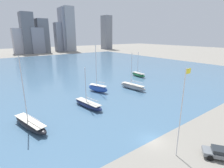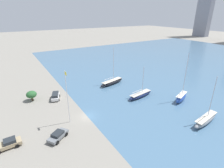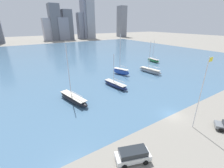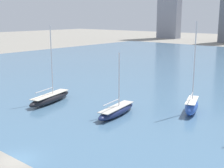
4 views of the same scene
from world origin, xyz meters
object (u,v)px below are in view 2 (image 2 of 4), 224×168
(sailboat_black, at_px, (112,82))
(sailboat_blue, at_px, (181,97))
(sailboat_gray, at_px, (206,119))
(parked_pickup_tan, at_px, (8,144))
(parked_suv_white, at_px, (55,96))
(flag_pole, at_px, (67,96))
(sailboat_navy, at_px, (140,95))
(parked_sedan_gray, at_px, (58,135))

(sailboat_black, relative_size, sailboat_blue, 0.94)
(sailboat_gray, xyz_separation_m, parked_pickup_tan, (-15.32, -41.11, -0.05))
(parked_suv_white, bearing_deg, parked_pickup_tan, 69.72)
(sailboat_black, xyz_separation_m, parked_pickup_tan, (17.45, -34.66, 0.00))
(sailboat_black, relative_size, sailboat_gray, 1.17)
(flag_pole, relative_size, parked_suv_white, 2.51)
(sailboat_black, height_order, parked_pickup_tan, sailboat_black)
(sailboat_navy, bearing_deg, sailboat_gray, 3.92)
(flag_pole, distance_m, sailboat_blue, 33.47)
(parked_sedan_gray, distance_m, parked_pickup_tan, 9.47)
(parked_pickup_tan, bearing_deg, flag_pole, 95.62)
(sailboat_black, relative_size, parked_pickup_tan, 2.61)
(sailboat_navy, bearing_deg, parked_pickup_tan, -93.22)
(sailboat_gray, height_order, parked_sedan_gray, sailboat_gray)
(sailboat_navy, xyz_separation_m, sailboat_blue, (8.38, 8.76, 0.44))
(sailboat_gray, relative_size, sailboat_blue, 0.81)
(sailboat_navy, bearing_deg, sailboat_black, 179.74)
(parked_pickup_tan, bearing_deg, parked_sedan_gray, 71.79)
(sailboat_black, xyz_separation_m, parked_suv_white, (1.21, -21.07, 0.15))
(flag_pole, xyz_separation_m, sailboat_navy, (-1.65, 23.50, -6.28))
(sailboat_gray, bearing_deg, parked_pickup_tan, -118.25)
(sailboat_navy, height_order, parked_sedan_gray, sailboat_navy)
(sailboat_navy, distance_m, parked_pickup_tan, 36.95)
(sailboat_navy, relative_size, parked_suv_white, 1.93)
(sailboat_black, xyz_separation_m, parked_sedan_gray, (19.91, -25.52, -0.05))
(sailboat_gray, distance_m, sailboat_navy, 19.50)
(parked_sedan_gray, bearing_deg, flag_pole, 102.79)
(parked_suv_white, bearing_deg, sailboat_gray, 150.73)
(flag_pole, xyz_separation_m, parked_pickup_tan, (2.04, -13.26, -6.18))
(parked_suv_white, relative_size, parked_pickup_tan, 1.00)
(parked_pickup_tan, bearing_deg, sailboat_gray, 66.45)
(sailboat_navy, distance_m, parked_suv_white, 26.36)
(flag_pole, bearing_deg, parked_sedan_gray, -42.46)
(parked_suv_white, bearing_deg, sailboat_blue, 166.41)
(flag_pole, bearing_deg, sailboat_blue, 78.22)
(parked_pickup_tan, bearing_deg, sailboat_black, 113.61)
(sailboat_blue, bearing_deg, sailboat_black, -173.76)
(sailboat_black, height_order, sailboat_gray, sailboat_black)
(parked_suv_white, bearing_deg, sailboat_navy, 171.21)
(flag_pole, bearing_deg, parked_suv_white, 178.69)
(sailboat_black, bearing_deg, sailboat_navy, -5.32)
(sailboat_gray, height_order, parked_suv_white, sailboat_gray)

